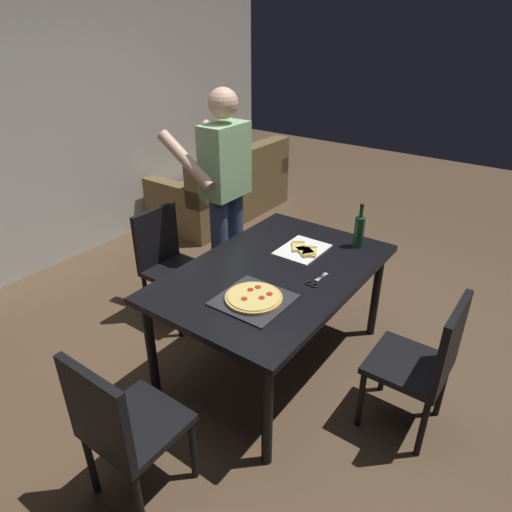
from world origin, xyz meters
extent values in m
plane|color=brown|center=(0.00, 0.00, 0.00)|extent=(12.00, 12.00, 0.00)
cube|color=silver|center=(0.00, 2.60, 1.40)|extent=(6.40, 0.10, 2.80)
cube|color=black|center=(0.00, 0.00, 0.73)|extent=(1.58, 1.03, 0.04)
cylinder|color=black|center=(-0.71, -0.44, 0.35)|extent=(0.06, 0.06, 0.71)
cylinder|color=black|center=(0.71, -0.44, 0.35)|extent=(0.06, 0.06, 0.71)
cylinder|color=black|center=(-0.71, 0.44, 0.35)|extent=(0.06, 0.06, 0.71)
cylinder|color=black|center=(0.71, 0.44, 0.35)|extent=(0.06, 0.06, 0.71)
cube|color=black|center=(0.00, -0.92, 0.43)|extent=(0.42, 0.42, 0.04)
cube|color=black|center=(0.00, -1.11, 0.68)|extent=(0.42, 0.04, 0.45)
cylinder|color=black|center=(0.18, -0.74, 0.21)|extent=(0.04, 0.04, 0.41)
cylinder|color=black|center=(-0.18, -0.74, 0.21)|extent=(0.04, 0.04, 0.41)
cylinder|color=black|center=(0.18, -1.10, 0.21)|extent=(0.04, 0.04, 0.41)
cylinder|color=black|center=(-0.18, -1.10, 0.21)|extent=(0.04, 0.04, 0.41)
cube|color=black|center=(0.00, 0.92, 0.43)|extent=(0.42, 0.42, 0.04)
cube|color=black|center=(0.00, 1.11, 0.68)|extent=(0.42, 0.04, 0.45)
cylinder|color=black|center=(-0.18, 0.74, 0.21)|extent=(0.04, 0.04, 0.41)
cylinder|color=black|center=(0.18, 0.74, 0.21)|extent=(0.04, 0.04, 0.41)
cylinder|color=black|center=(-0.18, 1.10, 0.21)|extent=(0.04, 0.04, 0.41)
cylinder|color=black|center=(0.18, 1.10, 0.21)|extent=(0.04, 0.04, 0.41)
cube|color=black|center=(-1.19, 0.00, 0.43)|extent=(0.42, 0.42, 0.04)
cube|color=black|center=(-1.38, 0.00, 0.68)|extent=(0.04, 0.42, 0.45)
cylinder|color=black|center=(-1.01, -0.18, 0.21)|extent=(0.04, 0.04, 0.41)
cylinder|color=black|center=(-1.01, 0.18, 0.21)|extent=(0.04, 0.04, 0.41)
cylinder|color=black|center=(-1.37, -0.18, 0.21)|extent=(0.04, 0.04, 0.41)
cylinder|color=black|center=(-1.37, 0.18, 0.21)|extent=(0.04, 0.04, 0.41)
cube|color=brown|center=(1.90, 2.05, 0.20)|extent=(1.70, 0.85, 0.40)
cube|color=brown|center=(1.90, 1.73, 0.62)|extent=(1.70, 0.20, 0.45)
cube|color=brown|center=(2.67, 2.05, 0.50)|extent=(0.16, 0.85, 0.20)
cube|color=brown|center=(1.13, 2.05, 0.50)|extent=(0.16, 0.85, 0.20)
cylinder|color=#38476B|center=(0.55, 0.77, 0.47)|extent=(0.14, 0.14, 0.95)
cylinder|color=#38476B|center=(0.35, 0.77, 0.47)|extent=(0.14, 0.14, 0.95)
cube|color=#99CC8C|center=(0.45, 0.77, 1.23)|extent=(0.38, 0.22, 0.55)
sphere|color=#E0B293|center=(0.45, 0.77, 1.64)|extent=(0.22, 0.22, 0.22)
cylinder|color=#E0B293|center=(0.68, 0.95, 1.25)|extent=(0.09, 0.50, 0.39)
cylinder|color=#E0B293|center=(0.22, 0.95, 1.25)|extent=(0.09, 0.50, 0.39)
cube|color=#2D2D33|center=(-0.37, -0.10, 0.76)|extent=(0.39, 0.39, 0.01)
cylinder|color=tan|center=(-0.37, -0.10, 0.77)|extent=(0.33, 0.33, 0.02)
cylinder|color=#EACC6B|center=(-0.37, -0.10, 0.78)|extent=(0.30, 0.30, 0.01)
cylinder|color=#B22819|center=(-0.29, -0.07, 0.79)|extent=(0.04, 0.04, 0.00)
cylinder|color=#B22819|center=(-0.43, -0.08, 0.79)|extent=(0.04, 0.04, 0.00)
cylinder|color=#B22819|center=(-0.33, -0.05, 0.79)|extent=(0.04, 0.04, 0.00)
cylinder|color=#B22819|center=(-0.36, -0.15, 0.79)|extent=(0.04, 0.04, 0.00)
cylinder|color=#B22819|center=(-0.31, -0.17, 0.79)|extent=(0.04, 0.04, 0.00)
cube|color=white|center=(0.33, -0.01, 0.76)|extent=(0.36, 0.28, 0.01)
cube|color=#EACC6B|center=(0.30, -0.05, 0.77)|extent=(0.15, 0.17, 0.02)
cube|color=tan|center=(0.26, -0.10, 0.77)|extent=(0.09, 0.07, 0.02)
cube|color=#EACC6B|center=(0.31, -0.07, 0.77)|extent=(0.16, 0.14, 0.02)
cube|color=tan|center=(0.37, -0.05, 0.77)|extent=(0.06, 0.09, 0.02)
cube|color=#EACC6B|center=(0.33, 0.02, 0.77)|extent=(0.17, 0.15, 0.02)
cube|color=tan|center=(0.38, 0.06, 0.77)|extent=(0.07, 0.09, 0.02)
cylinder|color=#194723|center=(0.62, -0.29, 0.86)|extent=(0.07, 0.07, 0.22)
cylinder|color=#194723|center=(0.62, -0.29, 1.01)|extent=(0.03, 0.03, 0.08)
cylinder|color=black|center=(0.62, -0.29, 1.06)|extent=(0.03, 0.03, 0.02)
cube|color=silver|center=(0.08, -0.29, 0.76)|extent=(0.12, 0.02, 0.01)
cube|color=silver|center=(0.08, -0.29, 0.76)|extent=(0.12, 0.03, 0.01)
torus|color=black|center=(-0.03, -0.27, 0.76)|extent=(0.05, 0.05, 0.01)
torus|color=black|center=(-0.03, -0.31, 0.76)|extent=(0.05, 0.05, 0.01)
camera|label=1|loc=(-2.11, -1.38, 2.18)|focal=31.74mm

